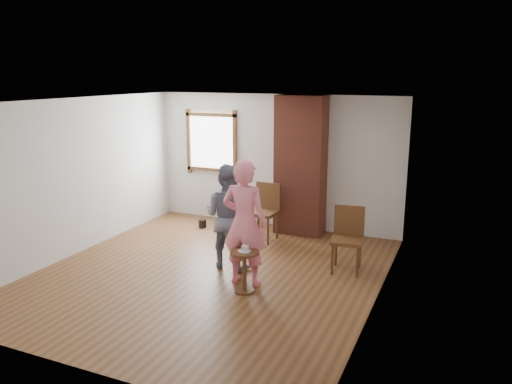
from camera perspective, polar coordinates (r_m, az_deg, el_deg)
ground at (r=7.75m, az=-5.35°, el=-9.27°), size 5.50×5.50×0.00m
room_shell at (r=7.80m, az=-3.86°, el=4.74°), size 5.04×5.52×2.62m
brick_chimney at (r=9.36m, az=5.12°, el=3.02°), size 0.90×0.50×2.60m
stoneware_crock at (r=10.11m, az=-3.69°, el=-2.29°), size 0.49×0.49×0.50m
dark_pot at (r=9.98m, az=-6.14°, el=-3.59°), size 0.19×0.19×0.16m
dining_chair_left at (r=9.11m, az=1.05°, el=-1.88°), size 0.51×0.51×1.03m
dining_chair_right at (r=7.82m, az=10.45°, el=-4.88°), size 0.52×0.52×1.00m
side_table at (r=6.97m, az=-1.33°, el=-8.30°), size 0.40×0.40×0.60m
cake_plate at (r=6.90m, az=-1.34°, el=-6.75°), size 0.18×0.18×0.01m
cake_slice at (r=6.89m, az=-1.26°, el=-6.49°), size 0.08×0.07×0.06m
man at (r=7.76m, az=-3.22°, el=-2.78°), size 0.85×0.69×1.65m
person_pink at (r=7.08m, az=-1.31°, el=-3.55°), size 0.68×0.46×1.83m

